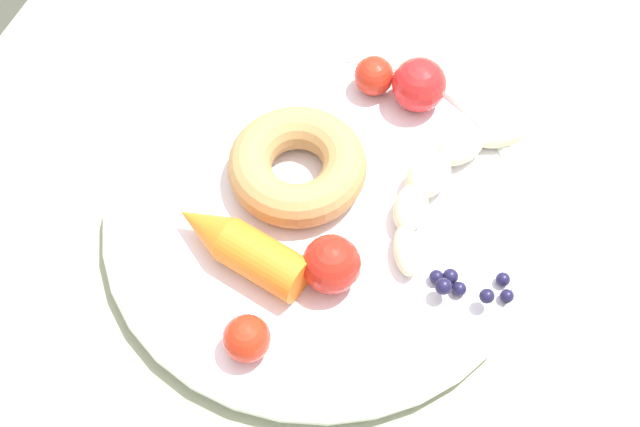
{
  "coord_description": "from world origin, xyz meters",
  "views": [
    {
      "loc": [
        -0.37,
        -0.09,
        1.31
      ],
      "look_at": [
        -0.05,
        0.04,
        0.75
      ],
      "focal_mm": 48.6,
      "sensor_mm": 36.0,
      "label": 1
    }
  ],
  "objects_px": {
    "dining_table": "(379,242)",
    "blueberry_pile": "(466,285)",
    "plate": "(320,216)",
    "donut": "(297,166)",
    "banana": "(439,179)",
    "tomato_near": "(331,264)",
    "tomato_far": "(374,76)",
    "carrot_orange": "(239,246)",
    "tomato_mid": "(425,87)",
    "tomato_extra": "(247,338)"
  },
  "relations": [
    {
      "from": "dining_table",
      "to": "blueberry_pile",
      "type": "relative_size",
      "value": 19.89
    },
    {
      "from": "plate",
      "to": "donut",
      "type": "relative_size",
      "value": 3.08
    },
    {
      "from": "dining_table",
      "to": "banana",
      "type": "xyz_separation_m",
      "value": [
        0.0,
        -0.04,
        0.12
      ]
    },
    {
      "from": "dining_table",
      "to": "donut",
      "type": "xyz_separation_m",
      "value": [
        -0.03,
        0.06,
        0.12
      ]
    },
    {
      "from": "tomato_near",
      "to": "tomato_far",
      "type": "height_order",
      "value": "tomato_near"
    },
    {
      "from": "donut",
      "to": "tomato_near",
      "type": "distance_m",
      "value": 0.09
    },
    {
      "from": "carrot_orange",
      "to": "tomato_mid",
      "type": "height_order",
      "value": "tomato_mid"
    },
    {
      "from": "tomato_near",
      "to": "tomato_mid",
      "type": "height_order",
      "value": "tomato_mid"
    },
    {
      "from": "banana",
      "to": "tomato_near",
      "type": "xyz_separation_m",
      "value": [
        -0.1,
        0.05,
        0.01
      ]
    },
    {
      "from": "plate",
      "to": "carrot_orange",
      "type": "bearing_deg",
      "value": 144.13
    },
    {
      "from": "carrot_orange",
      "to": "dining_table",
      "type": "bearing_deg",
      "value": -35.19
    },
    {
      "from": "donut",
      "to": "tomato_extra",
      "type": "xyz_separation_m",
      "value": [
        -0.14,
        -0.02,
        -0.0
      ]
    },
    {
      "from": "donut",
      "to": "carrot_orange",
      "type": "bearing_deg",
      "value": 170.75
    },
    {
      "from": "banana",
      "to": "blueberry_pile",
      "type": "distance_m",
      "value": 0.09
    },
    {
      "from": "banana",
      "to": "donut",
      "type": "relative_size",
      "value": 1.58
    },
    {
      "from": "tomato_mid",
      "to": "tomato_extra",
      "type": "relative_size",
      "value": 1.32
    },
    {
      "from": "plate",
      "to": "tomato_far",
      "type": "relative_size",
      "value": 10.08
    },
    {
      "from": "plate",
      "to": "banana",
      "type": "bearing_deg",
      "value": -54.67
    },
    {
      "from": "donut",
      "to": "tomato_extra",
      "type": "bearing_deg",
      "value": -171.95
    },
    {
      "from": "carrot_orange",
      "to": "blueberry_pile",
      "type": "relative_size",
      "value": 1.82
    },
    {
      "from": "carrot_orange",
      "to": "plate",
      "type": "bearing_deg",
      "value": -35.87
    },
    {
      "from": "tomato_near",
      "to": "dining_table",
      "type": "bearing_deg",
      "value": -4.95
    },
    {
      "from": "tomato_extra",
      "to": "carrot_orange",
      "type": "bearing_deg",
      "value": 27.67
    },
    {
      "from": "plate",
      "to": "donut",
      "type": "xyz_separation_m",
      "value": [
        0.02,
        0.03,
        0.02
      ]
    },
    {
      "from": "tomato_near",
      "to": "tomato_extra",
      "type": "xyz_separation_m",
      "value": [
        -0.07,
        0.03,
        -0.0
      ]
    },
    {
      "from": "dining_table",
      "to": "plate",
      "type": "height_order",
      "value": "plate"
    },
    {
      "from": "donut",
      "to": "tomato_mid",
      "type": "height_order",
      "value": "tomato_mid"
    },
    {
      "from": "dining_table",
      "to": "carrot_orange",
      "type": "height_order",
      "value": "carrot_orange"
    },
    {
      "from": "carrot_orange",
      "to": "tomato_extra",
      "type": "height_order",
      "value": "carrot_orange"
    },
    {
      "from": "donut",
      "to": "tomato_mid",
      "type": "relative_size",
      "value": 2.42
    },
    {
      "from": "plate",
      "to": "carrot_orange",
      "type": "height_order",
      "value": "carrot_orange"
    },
    {
      "from": "blueberry_pile",
      "to": "tomato_extra",
      "type": "bearing_deg",
      "value": 126.93
    },
    {
      "from": "dining_table",
      "to": "blueberry_pile",
      "type": "xyz_separation_m",
      "value": [
        -0.08,
        -0.08,
        0.11
      ]
    },
    {
      "from": "donut",
      "to": "blueberry_pile",
      "type": "distance_m",
      "value": 0.15
    },
    {
      "from": "dining_table",
      "to": "plate",
      "type": "distance_m",
      "value": 0.12
    },
    {
      "from": "dining_table",
      "to": "tomato_near",
      "type": "bearing_deg",
      "value": 175.05
    },
    {
      "from": "tomato_near",
      "to": "tomato_mid",
      "type": "relative_size",
      "value": 0.97
    },
    {
      "from": "blueberry_pile",
      "to": "tomato_near",
      "type": "distance_m",
      "value": 0.1
    },
    {
      "from": "tomato_extra",
      "to": "plate",
      "type": "bearing_deg",
      "value": -3.47
    },
    {
      "from": "banana",
      "to": "tomato_far",
      "type": "bearing_deg",
      "value": 46.09
    },
    {
      "from": "tomato_mid",
      "to": "tomato_far",
      "type": "height_order",
      "value": "tomato_mid"
    },
    {
      "from": "carrot_orange",
      "to": "donut",
      "type": "xyz_separation_m",
      "value": [
        0.08,
        -0.01,
        -0.0
      ]
    },
    {
      "from": "donut",
      "to": "tomato_extra",
      "type": "relative_size",
      "value": 3.21
    },
    {
      "from": "banana",
      "to": "tomato_near",
      "type": "relative_size",
      "value": 3.93
    },
    {
      "from": "tomato_near",
      "to": "plate",
      "type": "bearing_deg",
      "value": 29.11
    },
    {
      "from": "banana",
      "to": "tomato_far",
      "type": "height_order",
      "value": "tomato_far"
    },
    {
      "from": "carrot_orange",
      "to": "tomato_near",
      "type": "bearing_deg",
      "value": -83.74
    },
    {
      "from": "plate",
      "to": "donut",
      "type": "distance_m",
      "value": 0.04
    },
    {
      "from": "blueberry_pile",
      "to": "tomato_far",
      "type": "relative_size",
      "value": 1.88
    },
    {
      "from": "carrot_orange",
      "to": "tomato_near",
      "type": "xyz_separation_m",
      "value": [
        0.01,
        -0.07,
        0.0
      ]
    }
  ]
}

